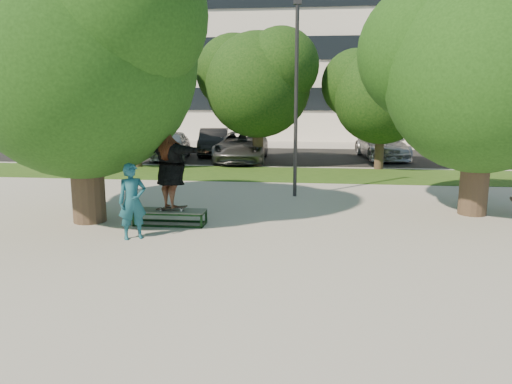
# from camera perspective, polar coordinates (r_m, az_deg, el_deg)

# --- Properties ---
(ground) EXTENTS (120.00, 120.00, 0.00)m
(ground) POSITION_cam_1_polar(r_m,az_deg,el_deg) (11.68, -1.44, -5.17)
(ground) COLOR gray
(ground) RESTS_ON ground
(grass_strip) EXTENTS (30.00, 4.00, 0.02)m
(grass_strip) POSITION_cam_1_polar(r_m,az_deg,el_deg) (20.87, 4.91, 2.00)
(grass_strip) COLOR #1E3F12
(grass_strip) RESTS_ON ground
(asphalt_strip) EXTENTS (40.00, 8.00, 0.01)m
(asphalt_strip) POSITION_cam_1_polar(r_m,az_deg,el_deg) (27.35, 3.23, 4.14)
(asphalt_strip) COLOR black
(asphalt_strip) RESTS_ON ground
(tree_left) EXTENTS (6.96, 5.95, 7.12)m
(tree_left) POSITION_cam_1_polar(r_m,az_deg,el_deg) (13.59, -19.76, 15.31)
(tree_left) COLOR #38281E
(tree_left) RESTS_ON ground
(tree_right) EXTENTS (6.24, 5.33, 6.51)m
(tree_right) POSITION_cam_1_polar(r_m,az_deg,el_deg) (14.87, 24.23, 13.30)
(tree_right) COLOR #38281E
(tree_right) RESTS_ON ground
(bg_tree_left) EXTENTS (5.28, 4.51, 5.77)m
(bg_tree_left) POSITION_cam_1_polar(r_m,az_deg,el_deg) (23.63, -13.89, 11.83)
(bg_tree_left) COLOR #38281E
(bg_tree_left) RESTS_ON ground
(bg_tree_mid) EXTENTS (5.76, 4.92, 6.24)m
(bg_tree_mid) POSITION_cam_1_polar(r_m,az_deg,el_deg) (23.35, 0.05, 12.86)
(bg_tree_mid) COLOR #38281E
(bg_tree_mid) RESTS_ON ground
(bg_tree_right) EXTENTS (5.04, 4.31, 5.43)m
(bg_tree_right) POSITION_cam_1_polar(r_m,az_deg,el_deg) (22.86, 14.03, 11.26)
(bg_tree_right) COLOR #38281E
(bg_tree_right) RESTS_ON ground
(lamppost) EXTENTS (0.25, 0.15, 6.11)m
(lamppost) POSITION_cam_1_polar(r_m,az_deg,el_deg) (16.12, 4.61, 10.59)
(lamppost) COLOR #2D2D30
(lamppost) RESTS_ON ground
(office_building) EXTENTS (30.00, 14.12, 16.00)m
(office_building) POSITION_cam_1_polar(r_m,az_deg,el_deg) (43.49, 1.90, 17.23)
(office_building) COLOR silver
(office_building) RESTS_ON ground
(grind_box) EXTENTS (1.80, 0.60, 0.38)m
(grind_box) POSITION_cam_1_polar(r_m,az_deg,el_deg) (12.93, -9.78, -2.86)
(grind_box) COLOR black
(grind_box) RESTS_ON ground
(skater_rig) EXTENTS (2.41, 1.35, 1.98)m
(skater_rig) POSITION_cam_1_polar(r_m,az_deg,el_deg) (12.69, -9.75, 2.45)
(skater_rig) COLOR white
(skater_rig) RESTS_ON grind_box
(bystander) EXTENTS (0.76, 0.68, 1.75)m
(bystander) POSITION_cam_1_polar(r_m,az_deg,el_deg) (11.70, -13.95, -1.05)
(bystander) COLOR #184E5D
(bystander) RESTS_ON ground
(car_silver_a) EXTENTS (2.33, 4.53, 1.47)m
(car_silver_a) POSITION_cam_1_polar(r_m,az_deg,el_deg) (26.19, -9.71, 5.31)
(car_silver_a) COLOR silver
(car_silver_a) RESTS_ON asphalt_strip
(car_dark) EXTENTS (2.16, 4.58, 1.45)m
(car_dark) POSITION_cam_1_polar(r_m,az_deg,el_deg) (27.81, -4.84, 5.73)
(car_dark) COLOR black
(car_dark) RESTS_ON asphalt_strip
(car_grey) EXTENTS (2.68, 5.39, 1.47)m
(car_grey) POSITION_cam_1_polar(r_m,az_deg,el_deg) (25.04, -1.68, 5.20)
(car_grey) COLOR #5C5C61
(car_grey) RESTS_ON asphalt_strip
(car_silver_b) EXTENTS (2.67, 5.30, 1.48)m
(car_silver_b) POSITION_cam_1_polar(r_m,az_deg,el_deg) (26.98, 14.16, 5.30)
(car_silver_b) COLOR #AEAEB3
(car_silver_b) RESTS_ON asphalt_strip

